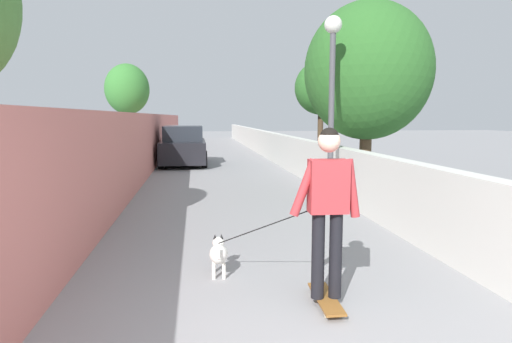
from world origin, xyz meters
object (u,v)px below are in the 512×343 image
tree_right_far (321,88)px  skateboard (326,299)px  tree_left_mid (127,90)px  tree_right_near (368,72)px  lamp_post (332,76)px  person_skateboarder (328,199)px  dog (219,253)px  car_near (183,147)px

tree_right_far → skateboard: (-11.81, 3.35, -2.87)m
tree_left_mid → tree_right_near: bearing=-147.2°
tree_right_near → tree_right_far: 5.52m
tree_left_mid → skateboard: tree_left_mid is taller
tree_left_mid → lamp_post: tree_left_mid is taller
person_skateboarder → dog: size_ratio=1.33×
dog → car_near: car_near is taller
skateboard → car_near: car_near is taller
dog → car_near: 12.46m
lamp_post → skateboard: size_ratio=4.86×
lamp_post → person_skateboarder: bearing=162.2°
tree_right_far → lamp_post: 7.33m
lamp_post → person_skateboarder: size_ratio=2.29×
tree_left_mid → tree_right_far: (-6.00, -7.86, -0.25)m
tree_left_mid → car_near: bearing=-148.0°
tree_left_mid → person_skateboarder: 18.49m
tree_right_far → person_skateboarder: (-11.81, 3.35, -1.84)m
car_near → dog: bearing=-176.6°
lamp_post → skateboard: bearing=162.2°
lamp_post → dog: bearing=145.6°
lamp_post → dog: (-3.70, 2.54, -2.45)m
tree_right_near → tree_right_far: bearing=-4.5°
skateboard → person_skateboarder: (-0.00, 0.00, 1.03)m
tree_right_near → car_near: size_ratio=1.18×
tree_left_mid → dog: (-16.80, -3.48, -2.91)m
tree_right_near → lamp_post: 2.14m
tree_right_far → skateboard: size_ratio=4.89×
lamp_post → tree_right_far: bearing=-14.5°
person_skateboarder → dog: bearing=45.5°
tree_left_mid → tree_right_far: bearing=-127.4°
car_near → tree_right_far: bearing=-107.7°
lamp_post → dog: size_ratio=3.04×
person_skateboarder → skateboard: bearing=-14.0°
skateboard → tree_right_far: bearing=-15.8°
tree_left_mid → lamp_post: (-13.09, -6.02, -0.46)m
skateboard → dog: 1.46m
tree_right_near → person_skateboarder: size_ratio=2.73×
dog → car_near: (12.43, 0.75, 0.44)m
tree_left_mid → person_skateboarder: tree_left_mid is taller
tree_left_mid → person_skateboarder: size_ratio=2.57×
lamp_post → person_skateboarder: lamp_post is taller
tree_right_far → person_skateboarder: tree_right_far is taller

